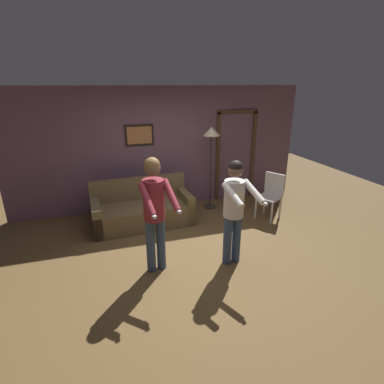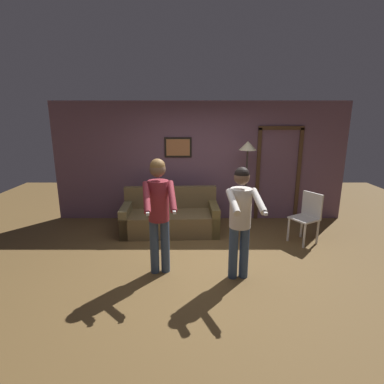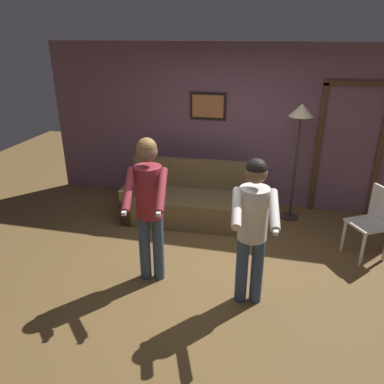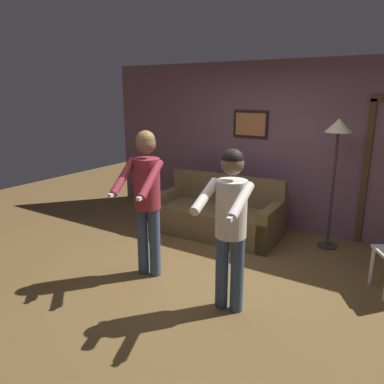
% 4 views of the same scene
% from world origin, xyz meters
% --- Properties ---
extents(ground_plane, '(12.00, 12.00, 0.00)m').
position_xyz_m(ground_plane, '(0.00, 0.00, 0.00)').
color(ground_plane, brown).
extents(back_wall_assembly, '(6.40, 0.10, 2.60)m').
position_xyz_m(back_wall_assembly, '(0.02, 2.26, 1.30)').
color(back_wall_assembly, '#6D4D5F').
rests_on(back_wall_assembly, ground_plane).
extents(couch, '(1.93, 0.93, 0.87)m').
position_xyz_m(couch, '(-0.61, 1.41, 0.28)').
color(couch, brown).
rests_on(couch, ground_plane).
extents(torchiere_lamp, '(0.36, 0.36, 1.79)m').
position_xyz_m(torchiere_lamp, '(0.96, 1.79, 1.52)').
color(torchiere_lamp, '#332D28').
rests_on(torchiere_lamp, ground_plane).
extents(person_standing_left, '(0.51, 0.67, 1.72)m').
position_xyz_m(person_standing_left, '(-0.65, -0.23, 1.04)').
color(person_standing_left, '#3A4D6B').
rests_on(person_standing_left, ground_plane).
extents(person_standing_right, '(0.48, 0.66, 1.63)m').
position_xyz_m(person_standing_right, '(0.50, -0.38, 0.98)').
color(person_standing_right, '#374C6F').
rests_on(person_standing_right, ground_plane).
extents(dining_chair_distant, '(0.58, 0.58, 0.93)m').
position_xyz_m(dining_chair_distant, '(1.96, 0.92, 0.53)').
color(dining_chair_distant, silver).
rests_on(dining_chair_distant, ground_plane).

